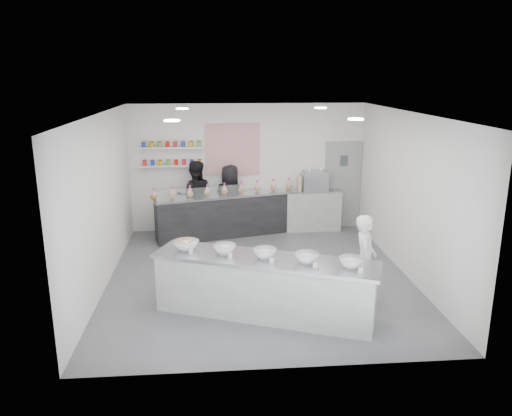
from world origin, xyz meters
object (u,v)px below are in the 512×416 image
at_px(espresso_ledge, 313,210).
at_px(staff_right, 230,199).
at_px(espresso_machine, 315,181).
at_px(woman_prep, 365,260).
at_px(prep_counter, 265,287).
at_px(staff_left, 195,198).
at_px(back_bar, 225,215).

height_order(espresso_ledge, staff_right, staff_right).
bearing_deg(espresso_machine, woman_prep, -89.47).
distance_m(prep_counter, staff_left, 4.42).
height_order(prep_counter, woman_prep, woman_prep).
relative_size(woman_prep, staff_right, 0.92).
bearing_deg(staff_left, staff_right, 179.41).
xyz_separation_m(back_bar, woman_prep, (2.18, -3.68, 0.25)).
bearing_deg(espresso_machine, espresso_ledge, 180.00).
relative_size(espresso_machine, woman_prep, 0.39).
xyz_separation_m(espresso_ledge, woman_prep, (0.06, -3.98, 0.26)).
bearing_deg(back_bar, woman_prep, -74.53).
bearing_deg(espresso_ledge, espresso_machine, 0.00).
relative_size(back_bar, staff_left, 1.85).
xyz_separation_m(prep_counter, woman_prep, (1.66, 0.31, 0.28)).
xyz_separation_m(staff_left, staff_right, (0.81, 0.00, -0.05)).
relative_size(prep_counter, espresso_machine, 5.87).
bearing_deg(back_bar, espresso_ledge, -7.04).
distance_m(back_bar, espresso_machine, 2.28).
height_order(woman_prep, staff_left, staff_left).
bearing_deg(staff_right, prep_counter, 114.45).
height_order(back_bar, espresso_ledge, back_bar).
distance_m(woman_prep, staff_left, 4.86).
bearing_deg(espresso_machine, staff_right, -178.55).
bearing_deg(espresso_ledge, woman_prep, -89.13).
relative_size(prep_counter, staff_left, 2.00).
bearing_deg(prep_counter, staff_left, 127.26).
xyz_separation_m(espresso_ledge, espresso_machine, (0.02, 0.00, 0.72)).
distance_m(back_bar, espresso_ledge, 2.14).
bearing_deg(woman_prep, prep_counter, 115.18).
bearing_deg(woman_prep, staff_left, 50.69).
relative_size(back_bar, espresso_machine, 5.42).
bearing_deg(espresso_ledge, staff_left, -178.96).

